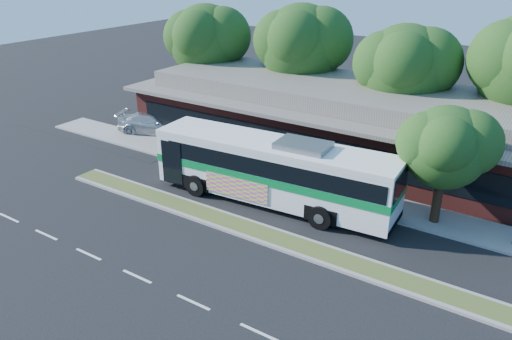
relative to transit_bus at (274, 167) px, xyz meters
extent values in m
plane|color=black|center=(1.76, -3.80, -2.05)|extent=(120.00, 120.00, 0.00)
cube|color=#465222|center=(1.76, -3.20, -1.98)|extent=(26.00, 1.10, 0.15)
cube|color=gray|center=(1.76, 2.60, -1.99)|extent=(44.00, 2.60, 0.12)
cube|color=black|center=(-16.24, 6.20, -2.05)|extent=(14.00, 12.00, 0.01)
cube|color=#581F1B|center=(1.76, 9.20, -0.45)|extent=(32.00, 10.00, 3.20)
cube|color=#665C56|center=(1.76, 9.20, 1.27)|extent=(33.20, 11.20, 0.24)
cube|color=#665C56|center=(1.76, 9.20, 1.90)|extent=(30.00, 8.00, 1.00)
cube|color=black|center=(1.76, 4.17, -0.35)|extent=(30.00, 0.06, 1.60)
cylinder|color=black|center=(-13.24, 11.20, -0.06)|extent=(0.44, 0.44, 3.99)
sphere|color=#163B13|center=(-13.24, 11.20, 3.68)|extent=(5.80, 5.80, 5.80)
sphere|color=#163B13|center=(-11.93, 11.63, 4.14)|extent=(4.52, 4.52, 4.52)
cylinder|color=black|center=(-5.24, 12.20, 0.05)|extent=(0.44, 0.44, 4.20)
sphere|color=#163B13|center=(-5.24, 12.20, 3.95)|extent=(6.00, 6.00, 6.00)
sphere|color=#163B13|center=(-3.89, 12.65, 4.43)|extent=(4.68, 4.68, 4.68)
cylinder|color=black|center=(2.76, 11.20, -0.16)|extent=(0.44, 0.44, 3.78)
sphere|color=#163B13|center=(2.76, 11.20, 3.41)|extent=(5.60, 5.60, 5.60)
sphere|color=#163B13|center=(4.02, 11.62, 3.86)|extent=(4.37, 4.37, 4.37)
cube|color=white|center=(-0.06, 0.00, -0.18)|extent=(13.22, 3.67, 3.00)
cube|color=black|center=(0.26, 0.02, 0.42)|extent=(12.18, 3.66, 0.90)
cube|color=white|center=(-0.06, 0.00, 1.19)|extent=(13.24, 3.70, 0.28)
cube|color=#057833|center=(-0.06, 0.00, -0.27)|extent=(13.28, 3.74, 0.41)
cube|color=black|center=(-6.59, -0.46, 0.18)|extent=(0.23, 2.44, 1.86)
cube|color=black|center=(6.47, 0.45, 0.53)|extent=(0.22, 2.27, 1.20)
cube|color=#D33EC1|center=(-1.37, -1.52, -0.96)|extent=(3.69, 0.31, 1.09)
cube|color=slate|center=(1.57, 0.11, 1.47)|extent=(2.73, 1.92, 0.33)
cylinder|color=black|center=(-3.98, -1.64, -1.45)|extent=(1.22, 0.47, 1.20)
cylinder|color=black|center=(-4.17, 1.08, -1.45)|extent=(1.22, 0.47, 1.20)
cylinder|color=black|center=(3.29, -1.14, -1.45)|extent=(1.22, 0.47, 1.20)
cylinder|color=black|center=(3.10, 1.59, -1.45)|extent=(1.22, 0.47, 1.20)
imported|color=#B6BABE|center=(-12.99, 4.54, -1.27)|extent=(5.78, 3.90, 1.56)
cylinder|color=black|center=(7.76, 2.40, -0.64)|extent=(0.44, 0.44, 2.82)
sphere|color=#163B13|center=(7.76, 2.40, 1.94)|extent=(3.92, 3.92, 3.92)
sphere|color=#163B13|center=(8.64, 2.69, 2.26)|extent=(3.06, 3.06, 3.06)
camera|label=1|loc=(12.20, -20.35, 10.25)|focal=35.00mm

